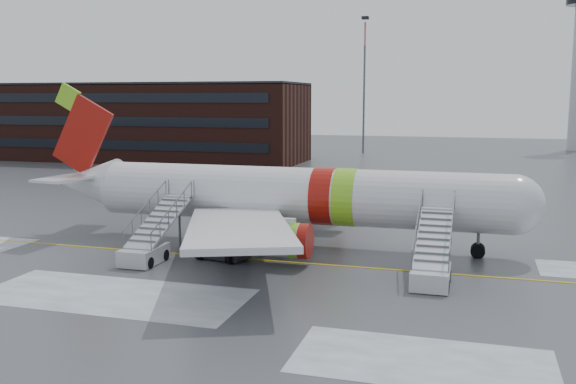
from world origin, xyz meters
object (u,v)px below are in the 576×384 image
(airstair_fwd, at_px, (432,264))
(airstair_aft, at_px, (150,244))
(airliner, at_px, (283,196))
(pushback_tug, at_px, (220,246))

(airstair_fwd, xyz_separation_m, airstair_aft, (-17.21, 0.00, 0.00))
(airstair_fwd, relative_size, airstair_aft, 1.00)
(airliner, xyz_separation_m, airstair_fwd, (10.50, -6.54, -2.35))
(airstair_fwd, distance_m, pushback_tug, 13.32)
(airstair_fwd, bearing_deg, pushback_tug, 172.75)
(airliner, xyz_separation_m, pushback_tug, (-2.70, -4.86, -2.61))
(airstair_aft, bearing_deg, pushback_tug, 22.79)
(airstair_aft, distance_m, pushback_tug, 4.35)
(airstair_aft, height_order, pushback_tug, airstair_aft)
(airliner, height_order, airstair_fwd, airliner)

